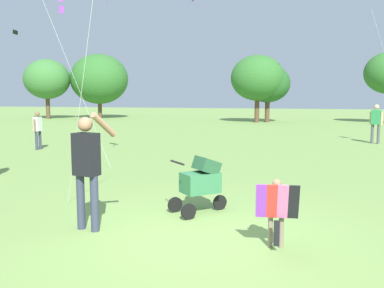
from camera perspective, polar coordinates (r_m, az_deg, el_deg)
The scene contains 7 objects.
ground_plane at distance 6.30m, azimuth 0.22°, elevation -12.97°, with size 120.00×120.00×0.00m, color #75994C.
treeline_distant at distance 34.34m, azimuth 2.23°, elevation 8.99°, with size 45.45×6.74×5.78m.
child_with_butterfly_kite at distance 5.90m, azimuth 11.53°, elevation -8.43°, with size 0.59×0.37×0.97m.
person_adult_flyer at distance 6.66m, azimuth -14.27°, elevation -2.48°, with size 0.66×0.54×1.87m.
stroller at distance 7.48m, azimuth 1.29°, elevation -4.94°, with size 1.00×0.95×1.03m.
person_red_shirt at distance 17.19m, azimuth -20.43°, elevation 2.16°, with size 0.20×0.48×1.48m.
person_couple_left at distance 19.78m, azimuth 23.95°, elevation 2.95°, with size 0.50×0.37×1.71m.
Camera 1 is at (1.37, -5.77, 2.13)m, focal length 38.83 mm.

